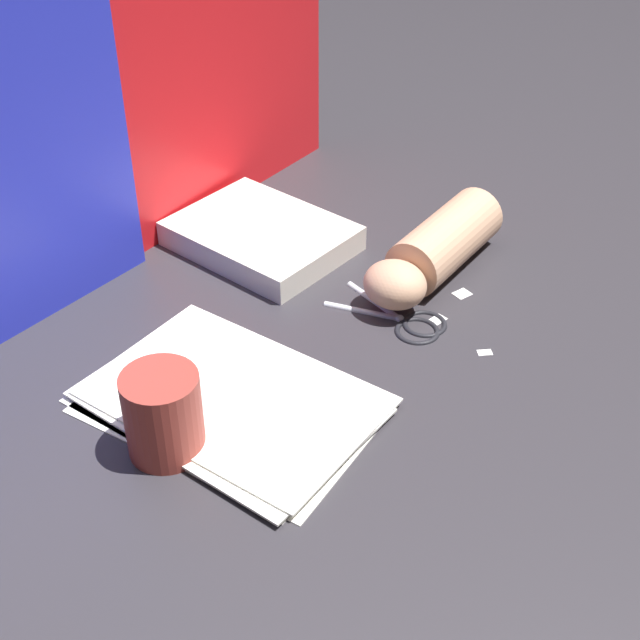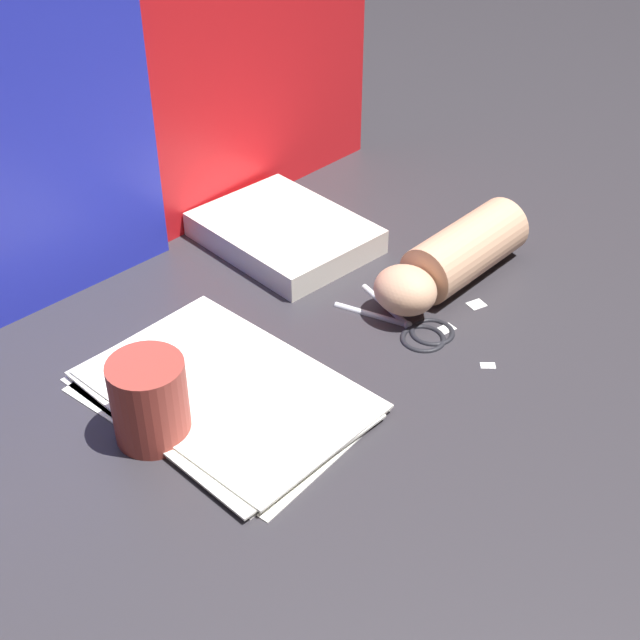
% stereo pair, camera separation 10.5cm
% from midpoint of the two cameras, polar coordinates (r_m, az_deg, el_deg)
% --- Properties ---
extents(ground_plane, '(6.00, 6.00, 0.00)m').
position_cam_midpoint_polar(ground_plane, '(1.08, -3.28, -2.97)').
color(ground_plane, '#2D2B30').
extents(backdrop_panel_center, '(0.67, 0.04, 0.42)m').
position_cam_midpoint_polar(backdrop_panel_center, '(1.29, -12.00, 14.04)').
color(backdrop_panel_center, red).
rests_on(backdrop_panel_center, ground_plane).
extents(paper_stack, '(0.23, 0.34, 0.01)m').
position_cam_midpoint_polar(paper_stack, '(1.03, -8.72, -5.31)').
color(paper_stack, white).
rests_on(paper_stack, ground_plane).
extents(book_closed, '(0.21, 0.26, 0.04)m').
position_cam_midpoint_polar(book_closed, '(1.30, -6.10, 5.30)').
color(book_closed, silver).
rests_on(book_closed, ground_plane).
extents(scissors, '(0.09, 0.17, 0.01)m').
position_cam_midpoint_polar(scissors, '(1.15, 2.97, -0.06)').
color(scissors, silver).
rests_on(scissors, ground_plane).
extents(hand_forearm, '(0.27, 0.09, 0.08)m').
position_cam_midpoint_polar(hand_forearm, '(1.22, 4.88, 4.37)').
color(hand_forearm, tan).
rests_on(hand_forearm, ground_plane).
extents(paper_scrap_near, '(0.02, 0.02, 0.00)m').
position_cam_midpoint_polar(paper_scrap_near, '(1.16, 4.99, -0.05)').
color(paper_scrap_near, white).
rests_on(paper_scrap_near, ground_plane).
extents(paper_scrap_mid, '(0.03, 0.03, 0.00)m').
position_cam_midpoint_polar(paper_scrap_mid, '(1.21, 6.64, 1.60)').
color(paper_scrap_mid, white).
rests_on(paper_scrap_mid, ground_plane).
extents(paper_scrap_far, '(0.02, 0.02, 0.00)m').
position_cam_midpoint_polar(paper_scrap_far, '(1.11, 7.85, -2.17)').
color(paper_scrap_far, white).
rests_on(paper_scrap_far, ground_plane).
extents(mug, '(0.08, 0.08, 0.10)m').
position_cam_midpoint_polar(mug, '(0.96, -13.12, -6.02)').
color(mug, '#99382D').
rests_on(mug, ground_plane).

